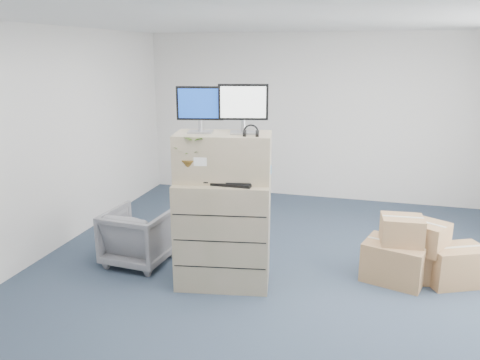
# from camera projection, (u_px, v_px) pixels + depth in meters

# --- Properties ---
(ground) EXTENTS (7.00, 7.00, 0.00)m
(ground) POSITION_uv_depth(u_px,v_px,m) (279.00, 290.00, 5.05)
(ground) COLOR #222D3E
(ground) RESTS_ON ground
(wall_back) EXTENTS (6.00, 0.02, 2.80)m
(wall_back) POSITION_uv_depth(u_px,v_px,m) (319.00, 117.00, 7.94)
(wall_back) COLOR silver
(wall_back) RESTS_ON ground
(filing_cabinet_lower) EXTENTS (1.09, 0.77, 1.17)m
(filing_cabinet_lower) POSITION_uv_depth(u_px,v_px,m) (223.00, 233.00, 5.09)
(filing_cabinet_lower) COLOR #988E69
(filing_cabinet_lower) RESTS_ON ground
(filing_cabinet_upper) EXTENTS (1.07, 0.66, 0.50)m
(filing_cabinet_upper) POSITION_uv_depth(u_px,v_px,m) (223.00, 157.00, 4.92)
(filing_cabinet_upper) COLOR #988E69
(filing_cabinet_upper) RESTS_ON filing_cabinet_lower
(monitor_left) EXTENTS (0.48, 0.23, 0.48)m
(monitor_left) POSITION_uv_depth(u_px,v_px,m) (200.00, 107.00, 4.81)
(monitor_left) COLOR #99999E
(monitor_left) RESTS_ON filing_cabinet_upper
(monitor_right) EXTENTS (0.50, 0.25, 0.50)m
(monitor_right) POSITION_uv_depth(u_px,v_px,m) (243.00, 106.00, 4.77)
(monitor_right) COLOR #99999E
(monitor_right) RESTS_ON filing_cabinet_upper
(headphones) EXTENTS (0.16, 0.04, 0.16)m
(headphones) POSITION_uv_depth(u_px,v_px,m) (251.00, 132.00, 4.67)
(headphones) COLOR black
(headphones) RESTS_ON filing_cabinet_upper
(keyboard) EXTENTS (0.56, 0.24, 0.03)m
(keyboard) POSITION_uv_depth(u_px,v_px,m) (227.00, 183.00, 4.82)
(keyboard) COLOR black
(keyboard) RESTS_ON filing_cabinet_lower
(mouse) EXTENTS (0.12, 0.09, 0.04)m
(mouse) POSITION_uv_depth(u_px,v_px,m) (257.00, 182.00, 4.82)
(mouse) COLOR silver
(mouse) RESTS_ON filing_cabinet_lower
(water_bottle) EXTENTS (0.08, 0.08, 0.27)m
(water_bottle) POSITION_uv_depth(u_px,v_px,m) (229.00, 168.00, 4.93)
(water_bottle) COLOR #909498
(water_bottle) RESTS_ON filing_cabinet_lower
(phone_dock) EXTENTS (0.07, 0.06, 0.14)m
(phone_dock) POSITION_uv_depth(u_px,v_px,m) (221.00, 175.00, 4.99)
(phone_dock) COLOR silver
(phone_dock) RESTS_ON filing_cabinet_lower
(external_drive) EXTENTS (0.29, 0.27, 0.07)m
(external_drive) POSITION_uv_depth(u_px,v_px,m) (255.00, 175.00, 5.02)
(external_drive) COLOR black
(external_drive) RESTS_ON filing_cabinet_lower
(tissue_box) EXTENTS (0.27, 0.21, 0.09)m
(tissue_box) POSITION_uv_depth(u_px,v_px,m) (259.00, 169.00, 4.95)
(tissue_box) COLOR #3B93C8
(tissue_box) RESTS_ON external_drive
(potted_plant) EXTENTS (0.41, 0.45, 0.41)m
(potted_plant) POSITION_uv_depth(u_px,v_px,m) (192.00, 161.00, 4.82)
(potted_plant) COLOR #8EA282
(potted_plant) RESTS_ON filing_cabinet_lower
(office_chair) EXTENTS (0.77, 0.72, 0.74)m
(office_chair) POSITION_uv_depth(u_px,v_px,m) (139.00, 234.00, 5.62)
(office_chair) COLOR slate
(office_chair) RESTS_ON ground
(cardboard_boxes) EXTENTS (1.38, 0.72, 0.75)m
(cardboard_boxes) POSITION_uv_depth(u_px,v_px,m) (419.00, 256.00, 5.18)
(cardboard_boxes) COLOR #996F4A
(cardboard_boxes) RESTS_ON ground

